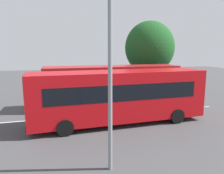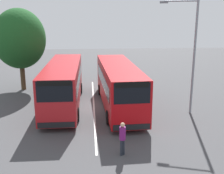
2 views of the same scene
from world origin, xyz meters
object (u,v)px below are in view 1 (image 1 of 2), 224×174
object	(u,v)px
bus_far_left	(112,84)
bus_center_left	(119,95)
street_lamp	(110,50)
depot_tree	(150,48)

from	to	relation	value
bus_far_left	bus_center_left	bearing A→B (deg)	80.94
bus_far_left	street_lamp	world-z (taller)	street_lamp
bus_center_left	depot_tree	xyz separation A→B (m)	(-5.88, -8.48, 2.98)
bus_far_left	bus_center_left	xyz separation A→B (m)	(0.69, 4.19, 0.00)
street_lamp	depot_tree	world-z (taller)	street_lamp
bus_far_left	street_lamp	distance (m)	9.73
bus_center_left	street_lamp	distance (m)	5.82
bus_far_left	depot_tree	size ratio (longest dim) A/B	1.44
bus_center_left	bus_far_left	bearing A→B (deg)	-101.68
bus_far_left	bus_center_left	size ratio (longest dim) A/B	0.99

